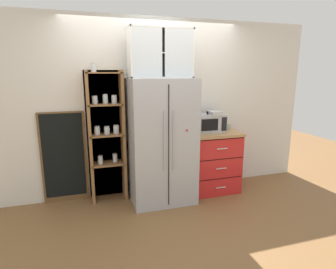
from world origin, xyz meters
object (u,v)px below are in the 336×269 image
at_px(coffee_maker, 214,121).
at_px(bottle_green, 213,123).
at_px(chalkboard_menu, 64,157).
at_px(refrigerator, 161,141).
at_px(microwave, 209,123).
at_px(mug_sage, 227,127).

bearing_deg(coffee_maker, bottle_green, 90.00).
bearing_deg(chalkboard_menu, refrigerator, -14.11).
relative_size(microwave, mug_sage, 3.90).
relative_size(bottle_green, chalkboard_menu, 0.22).
bearing_deg(coffee_maker, refrigerator, -174.64).
bearing_deg(mug_sage, refrigerator, -172.58).
bearing_deg(bottle_green, microwave, 159.26).
bearing_deg(coffee_maker, microwave, 144.63).
xyz_separation_m(refrigerator, bottle_green, (0.83, 0.10, 0.19)).
relative_size(coffee_maker, mug_sage, 2.74).
distance_m(refrigerator, microwave, 0.81).
height_order(refrigerator, microwave, refrigerator).
distance_m(refrigerator, chalkboard_menu, 1.36).
bearing_deg(mug_sage, coffee_maker, -166.10).
distance_m(refrigerator, bottle_green, 0.86).
bearing_deg(mug_sage, bottle_green, -170.26).
height_order(refrigerator, bottle_green, refrigerator).
xyz_separation_m(microwave, chalkboard_menu, (-2.08, 0.21, -0.41)).
bearing_deg(mug_sage, microwave, -176.04).
distance_m(refrigerator, coffee_maker, 0.87).
bearing_deg(refrigerator, coffee_maker, 5.36).
relative_size(mug_sage, chalkboard_menu, 0.09).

